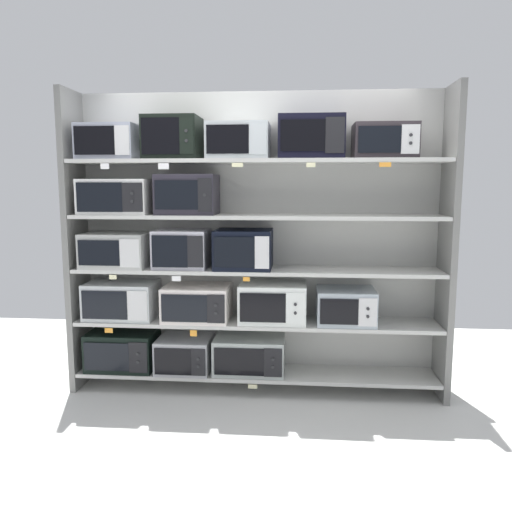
{
  "coord_description": "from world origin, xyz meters",
  "views": [
    {
      "loc": [
        0.34,
        -4.03,
        1.7
      ],
      "look_at": [
        0.0,
        0.0,
        1.12
      ],
      "focal_mm": 35.76,
      "sensor_mm": 36.0,
      "label": 1
    }
  ],
  "objects_px": {
    "microwave_5": "(273,302)",
    "microwave_14": "(239,141)",
    "microwave_0": "(123,349)",
    "microwave_12": "(109,142)",
    "microwave_3": "(122,300)",
    "microwave_7": "(117,250)",
    "microwave_4": "(197,303)",
    "microwave_13": "(173,138)",
    "microwave_9": "(244,249)",
    "microwave_15": "(311,138)",
    "microwave_8": "(182,249)",
    "microwave_16": "(384,141)",
    "microwave_6": "(346,306)",
    "microwave_10": "(117,197)",
    "microwave_1": "(185,353)",
    "microwave_11": "(187,194)",
    "microwave_2": "(249,354)"
  },
  "relations": [
    {
      "from": "microwave_7",
      "to": "microwave_15",
      "type": "bearing_deg",
      "value": 0.0
    },
    {
      "from": "microwave_3",
      "to": "microwave_13",
      "type": "height_order",
      "value": "microwave_13"
    },
    {
      "from": "microwave_0",
      "to": "microwave_13",
      "type": "relative_size",
      "value": 1.31
    },
    {
      "from": "microwave_2",
      "to": "microwave_9",
      "type": "relative_size",
      "value": 1.27
    },
    {
      "from": "microwave_1",
      "to": "microwave_12",
      "type": "xyz_separation_m",
      "value": [
        -0.58,
        0.0,
        1.73
      ]
    },
    {
      "from": "microwave_3",
      "to": "microwave_6",
      "type": "xyz_separation_m",
      "value": [
        1.84,
        0.0,
        -0.01
      ]
    },
    {
      "from": "microwave_3",
      "to": "microwave_7",
      "type": "height_order",
      "value": "microwave_7"
    },
    {
      "from": "microwave_5",
      "to": "microwave_14",
      "type": "distance_m",
      "value": 1.31
    },
    {
      "from": "microwave_15",
      "to": "microwave_10",
      "type": "bearing_deg",
      "value": -179.98
    },
    {
      "from": "microwave_8",
      "to": "microwave_13",
      "type": "distance_m",
      "value": 0.88
    },
    {
      "from": "microwave_6",
      "to": "microwave_13",
      "type": "height_order",
      "value": "microwave_13"
    },
    {
      "from": "microwave_1",
      "to": "microwave_10",
      "type": "xyz_separation_m",
      "value": [
        -0.53,
        -0.0,
        1.3
      ]
    },
    {
      "from": "microwave_0",
      "to": "microwave_8",
      "type": "distance_m",
      "value": 1.01
    },
    {
      "from": "microwave_5",
      "to": "microwave_6",
      "type": "relative_size",
      "value": 1.17
    },
    {
      "from": "microwave_2",
      "to": "microwave_11",
      "type": "bearing_deg",
      "value": 179.97
    },
    {
      "from": "microwave_0",
      "to": "microwave_14",
      "type": "bearing_deg",
      "value": -0.0
    },
    {
      "from": "microwave_12",
      "to": "microwave_15",
      "type": "height_order",
      "value": "microwave_15"
    },
    {
      "from": "microwave_14",
      "to": "microwave_9",
      "type": "bearing_deg",
      "value": -0.01
    },
    {
      "from": "microwave_4",
      "to": "microwave_13",
      "type": "relative_size",
      "value": 1.25
    },
    {
      "from": "microwave_1",
      "to": "microwave_15",
      "type": "xyz_separation_m",
      "value": [
        1.02,
        0.0,
        1.75
      ]
    },
    {
      "from": "microwave_3",
      "to": "microwave_11",
      "type": "bearing_deg",
      "value": 0.02
    },
    {
      "from": "microwave_0",
      "to": "microwave_12",
      "type": "height_order",
      "value": "microwave_12"
    },
    {
      "from": "microwave_5",
      "to": "microwave_0",
      "type": "bearing_deg",
      "value": -180.0
    },
    {
      "from": "microwave_1",
      "to": "microwave_13",
      "type": "relative_size",
      "value": 1.03
    },
    {
      "from": "microwave_3",
      "to": "microwave_14",
      "type": "height_order",
      "value": "microwave_14"
    },
    {
      "from": "microwave_12",
      "to": "microwave_10",
      "type": "bearing_deg",
      "value": -0.19
    },
    {
      "from": "microwave_3",
      "to": "microwave_12",
      "type": "distance_m",
      "value": 1.29
    },
    {
      "from": "microwave_1",
      "to": "microwave_10",
      "type": "bearing_deg",
      "value": -179.99
    },
    {
      "from": "microwave_12",
      "to": "microwave_4",
      "type": "bearing_deg",
      "value": -0.0
    },
    {
      "from": "microwave_14",
      "to": "microwave_15",
      "type": "distance_m",
      "value": 0.56
    },
    {
      "from": "microwave_6",
      "to": "microwave_8",
      "type": "relative_size",
      "value": 1.07
    },
    {
      "from": "microwave_5",
      "to": "microwave_9",
      "type": "xyz_separation_m",
      "value": [
        -0.24,
        -0.0,
        0.43
      ]
    },
    {
      "from": "microwave_7",
      "to": "microwave_12",
      "type": "height_order",
      "value": "microwave_12"
    },
    {
      "from": "microwave_7",
      "to": "microwave_8",
      "type": "relative_size",
      "value": 1.22
    },
    {
      "from": "microwave_4",
      "to": "microwave_9",
      "type": "xyz_separation_m",
      "value": [
        0.38,
        0.0,
        0.45
      ]
    },
    {
      "from": "microwave_15",
      "to": "microwave_14",
      "type": "bearing_deg",
      "value": -179.97
    },
    {
      "from": "microwave_0",
      "to": "microwave_16",
      "type": "xyz_separation_m",
      "value": [
        2.11,
        -0.0,
        1.7
      ]
    },
    {
      "from": "microwave_10",
      "to": "microwave_0",
      "type": "bearing_deg",
      "value": 94.69
    },
    {
      "from": "microwave_9",
      "to": "microwave_10",
      "type": "height_order",
      "value": "microwave_10"
    },
    {
      "from": "microwave_4",
      "to": "microwave_6",
      "type": "xyz_separation_m",
      "value": [
        1.2,
        0.0,
        -0.0
      ]
    },
    {
      "from": "microwave_14",
      "to": "microwave_6",
      "type": "bearing_deg",
      "value": 0.01
    },
    {
      "from": "microwave_3",
      "to": "microwave_9",
      "type": "distance_m",
      "value": 1.11
    },
    {
      "from": "microwave_8",
      "to": "microwave_0",
      "type": "bearing_deg",
      "value": 179.97
    },
    {
      "from": "microwave_9",
      "to": "microwave_13",
      "type": "xyz_separation_m",
      "value": [
        -0.56,
        -0.0,
        0.88
      ]
    },
    {
      "from": "microwave_6",
      "to": "microwave_14",
      "type": "xyz_separation_m",
      "value": [
        -0.86,
        -0.0,
        1.3
      ]
    },
    {
      "from": "microwave_15",
      "to": "microwave_13",
      "type": "bearing_deg",
      "value": -179.97
    },
    {
      "from": "microwave_3",
      "to": "microwave_8",
      "type": "distance_m",
      "value": 0.68
    },
    {
      "from": "microwave_13",
      "to": "microwave_16",
      "type": "relative_size",
      "value": 0.9
    },
    {
      "from": "microwave_4",
      "to": "microwave_11",
      "type": "xyz_separation_m",
      "value": [
        -0.07,
        0.0,
        0.88
      ]
    },
    {
      "from": "microwave_1",
      "to": "microwave_14",
      "type": "relative_size",
      "value": 0.92
    }
  ]
}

